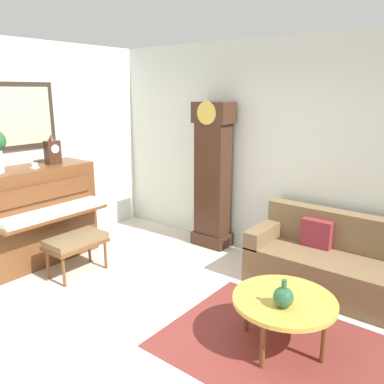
{
  "coord_description": "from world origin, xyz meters",
  "views": [
    {
      "loc": [
        2.27,
        -2.18,
        2.17
      ],
      "look_at": [
        -0.3,
        1.1,
        1.07
      ],
      "focal_mm": 36.42,
      "sensor_mm": 36.0,
      "label": 1
    }
  ],
  "objects": [
    {
      "name": "couch",
      "position": [
        1.11,
        1.91,
        0.31
      ],
      "size": [
        1.9,
        0.8,
        0.84
      ],
      "color": "brown",
      "rests_on": "ground_plane"
    },
    {
      "name": "area_rug",
      "position": [
        1.13,
        0.59,
        0.0
      ],
      "size": [
        2.1,
        1.5,
        0.01
      ],
      "primitive_type": "cube",
      "color": "maroon",
      "rests_on": "ground_plane"
    },
    {
      "name": "piano",
      "position": [
        -2.23,
        0.33,
        0.63
      ],
      "size": [
        0.87,
        1.44,
        1.24
      ],
      "color": "brown",
      "rests_on": "ground_plane"
    },
    {
      "name": "grandfather_clock",
      "position": [
        -0.76,
        2.15,
        0.96
      ],
      "size": [
        0.52,
        0.34,
        2.03
      ],
      "color": "#3D2316",
      "rests_on": "ground_plane"
    },
    {
      "name": "green_jug",
      "position": [
        1.11,
        0.51,
        0.54
      ],
      "size": [
        0.17,
        0.17,
        0.24
      ],
      "color": "#234C33",
      "rests_on": "coffee_table"
    },
    {
      "name": "ground_plane",
      "position": [
        0.0,
        0.0,
        -0.05
      ],
      "size": [
        6.4,
        6.0,
        0.1
      ],
      "primitive_type": "cube",
      "color": "beige"
    },
    {
      "name": "mantel_clock",
      "position": [
        -2.23,
        0.64,
        1.41
      ],
      "size": [
        0.13,
        0.18,
        0.38
      ],
      "color": "#3D2316",
      "rests_on": "piano"
    },
    {
      "name": "coffee_table",
      "position": [
        1.06,
        0.64,
        0.43
      ],
      "size": [
        0.88,
        0.88,
        0.46
      ],
      "color": "gold",
      "rests_on": "ground_plane"
    },
    {
      "name": "wall_back",
      "position": [
        0.01,
        2.4,
        1.4
      ],
      "size": [
        5.3,
        0.13,
        2.8
      ],
      "color": "silver",
      "rests_on": "ground_plane"
    },
    {
      "name": "piano_bench",
      "position": [
        -1.51,
        0.39,
        0.41
      ],
      "size": [
        0.42,
        0.7,
        0.48
      ],
      "color": "brown",
      "rests_on": "ground_plane"
    },
    {
      "name": "teacup",
      "position": [
        -2.17,
        0.33,
        1.26
      ],
      "size": [
        0.12,
        0.12,
        0.06
      ],
      "color": "white",
      "rests_on": "piano"
    }
  ]
}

